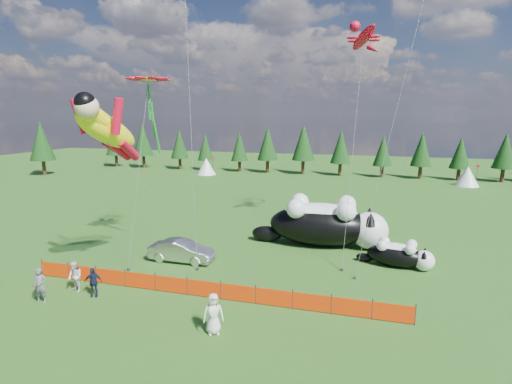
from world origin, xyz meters
TOP-DOWN VIEW (x-y plane):
  - ground at (0.00, 0.00)m, footprint 160.00×160.00m
  - safety_fence at (0.00, -3.00)m, footprint 22.06×0.06m
  - tree_line at (0.00, 45.00)m, footprint 90.00×4.00m
  - festival_tents at (11.00, 40.00)m, footprint 50.00×3.20m
  - cat_large at (5.53, 7.94)m, footprint 10.54×4.06m
  - cat_small at (10.72, 4.80)m, footprint 5.02×2.38m
  - car at (-3.67, 1.74)m, footprint 4.54×1.65m
  - spectator_a at (-8.22, -6.00)m, footprint 0.82×0.67m
  - spectator_b at (-7.36, -4.35)m, footprint 0.98×0.76m
  - spectator_c at (-5.96, -4.58)m, footprint 1.10×0.83m
  - spectator_e at (1.93, -6.33)m, footprint 1.13×0.97m
  - superhero_kite at (-6.14, -2.17)m, footprint 6.44×8.33m
  - gecko_kite at (7.54, 12.07)m, footprint 4.71×12.14m
  - flower_kite at (-6.12, 2.58)m, footprint 3.78×5.35m
  - diamond_kite_a at (-4.12, 4.50)m, footprint 2.64×4.90m

SIDE VIEW (x-z plane):
  - ground at x=0.00m, z-range 0.00..0.00m
  - safety_fence at x=0.00m, z-range -0.05..1.05m
  - car at x=-3.67m, z-range 0.00..1.49m
  - spectator_c at x=-5.96m, z-range 0.00..1.68m
  - cat_small at x=10.72m, z-range -0.05..1.77m
  - spectator_b at x=-7.36m, z-range 0.00..1.78m
  - spectator_a at x=-8.22m, z-range 0.00..1.93m
  - spectator_e at x=1.93m, z-range 0.00..1.95m
  - festival_tents at x=11.00m, z-range 0.00..2.80m
  - cat_large at x=5.53m, z-range -0.10..3.71m
  - tree_line at x=0.00m, z-range 0.00..8.00m
  - superhero_kite at x=-6.14m, z-range 2.90..15.35m
  - flower_kite at x=-6.12m, z-range 5.85..18.52m
  - gecko_kite at x=7.54m, z-range 6.83..25.06m
  - diamond_kite_a at x=-4.12m, z-range 7.69..27.29m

